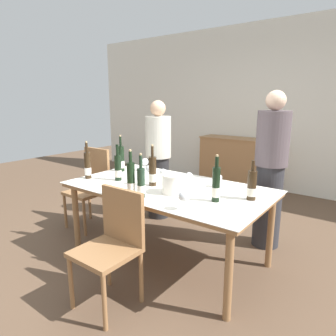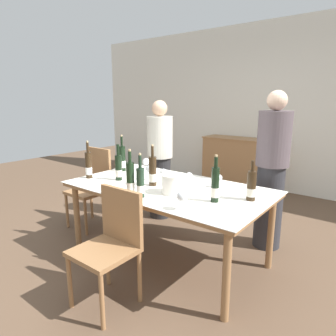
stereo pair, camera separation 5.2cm
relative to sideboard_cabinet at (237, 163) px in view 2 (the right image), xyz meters
name	(u,v)px [view 2 (the right image)]	position (x,y,z in m)	size (l,w,h in m)	color
ground_plane	(168,257)	(0.55, -2.70, -0.45)	(12.00, 12.00, 0.00)	brown
back_wall	(278,108)	(0.55, 0.29, 0.95)	(8.00, 0.10, 2.80)	silver
sideboard_cabinet	(237,163)	(0.00, 0.00, 0.00)	(1.22, 0.46, 0.89)	#996B42
dining_table	(168,193)	(0.55, -2.70, 0.23)	(1.91, 1.07, 0.74)	#996B42
ice_bucket	(172,183)	(0.70, -2.84, 0.39)	(0.20, 0.20, 0.17)	white
wine_bottle_0	(251,187)	(1.32, -2.59, 0.41)	(0.08, 0.08, 0.33)	#332314
wine_bottle_1	(130,180)	(0.48, -3.13, 0.44)	(0.07, 0.07, 0.41)	black
wine_bottle_2	(215,185)	(1.11, -2.81, 0.43)	(0.06, 0.06, 0.39)	black
wine_bottle_3	(122,159)	(-0.26, -2.53, 0.43)	(0.08, 0.08, 0.42)	black
wine_bottle_4	(140,183)	(0.56, -3.09, 0.42)	(0.07, 0.07, 0.38)	#1E3323
wine_bottle_5	(119,168)	(0.01, -2.83, 0.42)	(0.07, 0.07, 0.37)	black
wine_bottle_6	(153,172)	(0.41, -2.76, 0.43)	(0.07, 0.07, 0.40)	#332314
wine_bottle_7	(89,165)	(-0.30, -2.96, 0.43)	(0.07, 0.07, 0.39)	#332314
wine_glass_0	(150,169)	(0.26, -2.63, 0.41)	(0.09, 0.09, 0.16)	white
wine_glass_1	(189,177)	(0.71, -2.60, 0.40)	(0.08, 0.08, 0.14)	white
wine_glass_2	(146,162)	(-0.05, -2.35, 0.40)	(0.08, 0.08, 0.15)	white
wine_glass_3	(182,197)	(1.01, -3.12, 0.40)	(0.08, 0.08, 0.15)	white
wine_glass_4	(163,173)	(0.43, -2.62, 0.39)	(0.07, 0.07, 0.14)	white
wine_glass_5	(219,179)	(0.94, -2.43, 0.38)	(0.07, 0.07, 0.12)	white
chair_left_end	(93,182)	(-0.70, -2.61, 0.10)	(0.42, 0.42, 0.96)	#996B42
chair_near_front	(112,239)	(0.60, -3.47, 0.07)	(0.42, 0.42, 0.89)	#996B42
person_host	(160,161)	(-0.21, -1.90, 0.32)	(0.33, 0.33, 1.54)	#262628
person_guest_left	(271,172)	(1.23, -1.85, 0.37)	(0.33, 0.33, 1.64)	#2D2D33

